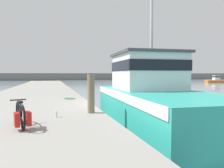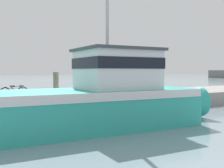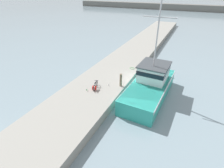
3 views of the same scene
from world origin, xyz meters
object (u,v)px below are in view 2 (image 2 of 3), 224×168
fishing_boat_main (104,97)px  mooring_post (56,86)px  bicycle_touring (11,93)px  water_bottle_on_curb (39,97)px

fishing_boat_main → mooring_post: 3.27m
bicycle_touring → water_bottle_on_curb: bicycle_touring is taller
fishing_boat_main → water_bottle_on_curb: (-4.35, -1.60, -0.29)m
fishing_boat_main → bicycle_touring: size_ratio=6.70×
fishing_boat_main → bicycle_touring: 6.01m
water_bottle_on_curb → fishing_boat_main: bearing=20.2°
fishing_boat_main → bicycle_touring: bearing=-149.1°
bicycle_touring → water_bottle_on_curb: (0.95, 1.24, -0.23)m
bicycle_touring → mooring_post: bearing=23.6°
fishing_boat_main → mooring_post: size_ratio=7.44×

